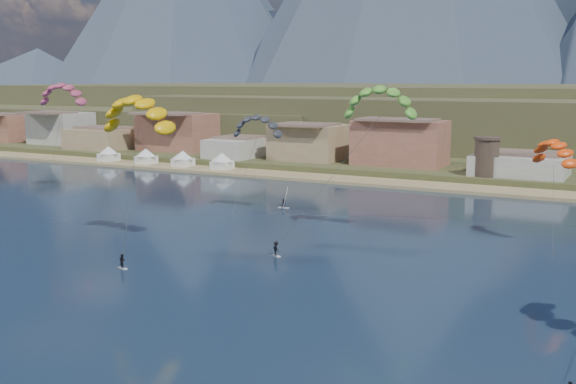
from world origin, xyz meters
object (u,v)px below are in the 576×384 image
Objects in this scene: kitesurfer_green at (379,98)px; kitesurfer_yellow at (137,109)px; windsurfer at (284,201)px; watchtower at (487,156)px.

kitesurfer_yellow is at bearing -145.34° from kitesurfer_green.
kitesurfer_green is (27.33, 18.90, 1.29)m from kitesurfer_yellow.
windsurfer is (-23.69, 16.01, -19.09)m from kitesurfer_green.
watchtower is at bearing 87.82° from kitesurfer_green.
kitesurfer_green is at bearing -92.18° from watchtower.
windsurfer is (3.64, 34.91, -17.80)m from kitesurfer_yellow.
kitesurfer_green is 6.66× the size of windsurfer.
kitesurfer_yellow is at bearing -110.57° from watchtower.
windsurfer is at bearing -120.55° from watchtower.
kitesurfer_green reaches higher than windsurfer.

